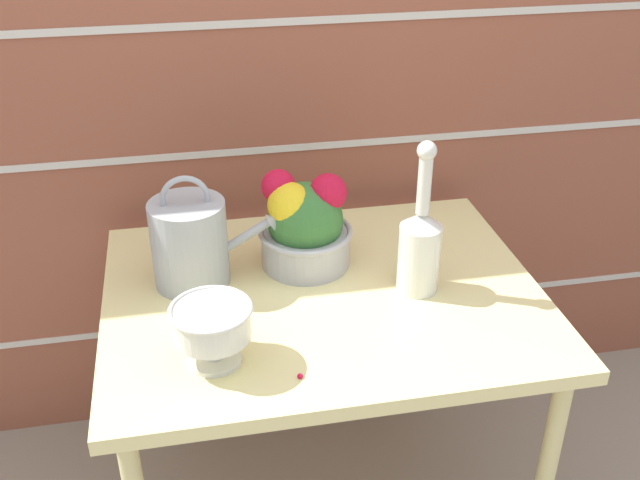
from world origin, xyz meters
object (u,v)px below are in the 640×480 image
crystal_pedestal_bowl (212,325)px  flower_planter (304,225)px  glass_decanter (420,244)px  watering_can (191,242)px

crystal_pedestal_bowl → flower_planter: size_ratio=0.68×
crystal_pedestal_bowl → glass_decanter: 0.54m
watering_can → crystal_pedestal_bowl: 0.33m
watering_can → crystal_pedestal_bowl: size_ratio=1.88×
crystal_pedestal_bowl → flower_planter: (0.26, 0.36, 0.02)m
crystal_pedestal_bowl → flower_planter: bearing=54.2°
glass_decanter → watering_can: bearing=165.7°
crystal_pedestal_bowl → watering_can: bearing=94.8°
watering_can → flower_planter: bearing=6.5°
crystal_pedestal_bowl → flower_planter: 0.44m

